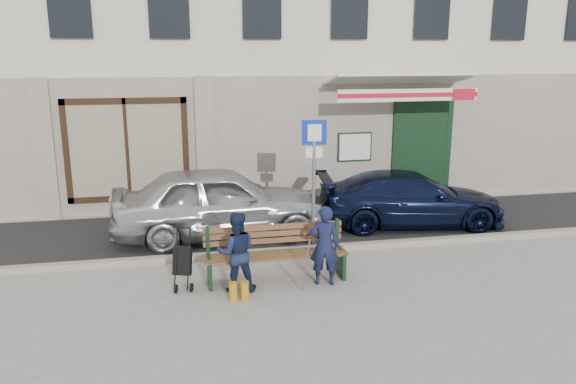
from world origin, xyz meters
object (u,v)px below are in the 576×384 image
object	(u,v)px
car_silver	(220,202)
parking_sign	(314,165)
bench	(274,255)
man	(324,245)
woman	(236,252)
car_navy	(410,199)
stroller	(182,262)

from	to	relation	value
car_silver	parking_sign	distance (m)	2.24
parking_sign	bench	distance (m)	2.13
man	woman	size ratio (longest dim) A/B	1.02
bench	parking_sign	bearing A→B (deg)	53.84
car_navy	woman	size ratio (longest dim) A/B	3.14
parking_sign	woman	xyz separation A→B (m)	(-1.69, -1.71, -1.02)
stroller	parking_sign	bearing A→B (deg)	47.09
car_silver	bench	distance (m)	2.62
man	car_silver	bearing A→B (deg)	-49.29
car_navy	man	bearing A→B (deg)	143.06
car_silver	car_navy	distance (m)	4.20
car_silver	parking_sign	world-z (taller)	parking_sign
stroller	man	bearing A→B (deg)	10.44
car_silver	woman	distance (m)	2.81
car_navy	woman	bearing A→B (deg)	130.97
car_silver	bench	size ratio (longest dim) A/B	1.83
parking_sign	car_navy	bearing A→B (deg)	30.91
car_silver	stroller	world-z (taller)	car_silver
man	woman	bearing A→B (deg)	12.47
man	stroller	world-z (taller)	man
car_navy	man	distance (m)	3.92
bench	man	world-z (taller)	man
car_silver	woman	xyz separation A→B (m)	(0.03, -2.80, -0.09)
bench	man	xyz separation A→B (m)	(0.80, -0.31, 0.21)
car_navy	stroller	bearing A→B (deg)	123.76
woman	car_navy	bearing A→B (deg)	-145.22
man	stroller	size ratio (longest dim) A/B	1.35
car_navy	stroller	size ratio (longest dim) A/B	4.12
car_navy	stroller	xyz separation A→B (m)	(-5.02, -2.53, -0.15)
parking_sign	bench	size ratio (longest dim) A/B	1.05
car_silver	stroller	size ratio (longest dim) A/B	4.40
woman	man	bearing A→B (deg)	-179.68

